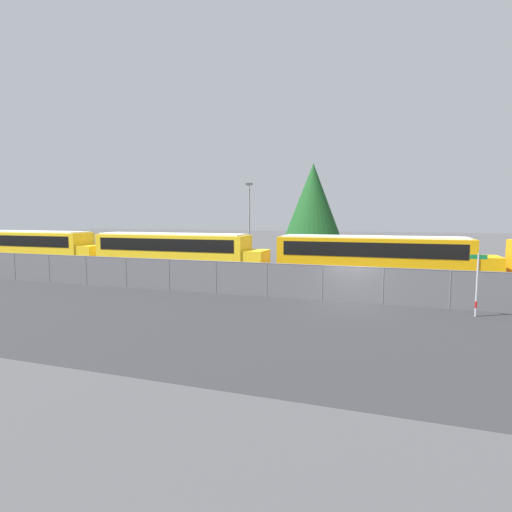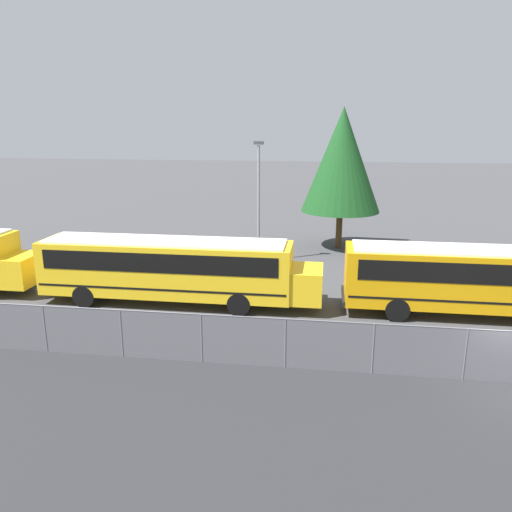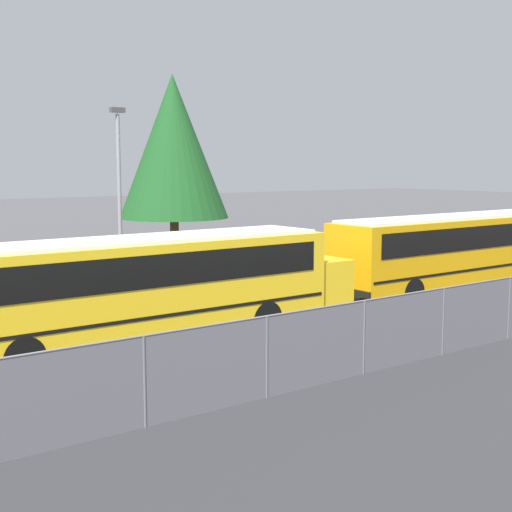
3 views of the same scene
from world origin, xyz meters
The scene contains 9 objects.
ground_plane centered at (0.00, 0.00, 0.00)m, with size 200.00×200.00×0.00m, color #424244.
road_strip centered at (0.00, -6.00, 0.00)m, with size 117.86×12.00×0.01m.
fence centered at (0.00, 0.00, 0.98)m, with size 83.93×0.07×1.92m.
school_bus_0 centered at (-28.50, 6.19, 1.92)m, with size 13.83×2.55×3.21m.
school_bus_1 centered at (-13.82, 5.91, 1.92)m, with size 13.83×2.55×3.21m.
school_bus_2 centered at (0.94, 6.23, 1.92)m, with size 13.83×2.55×3.21m.
street_sign centered at (5.56, -1.29, 1.52)m, with size 0.70×0.09×2.86m.
light_pole centered at (-10.69, 14.10, 4.17)m, with size 0.60×0.24×7.57m.
tree_1 centered at (-5.54, 18.57, 6.18)m, with size 5.44×5.44×9.73m.
Camera 1 is at (1.76, -21.12, 4.50)m, focal length 28.00 mm.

